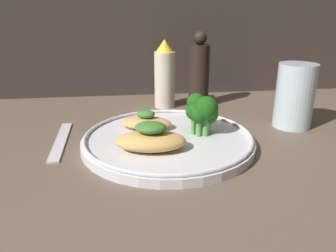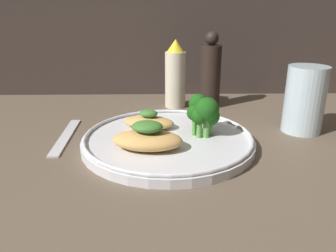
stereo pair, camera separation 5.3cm
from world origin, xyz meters
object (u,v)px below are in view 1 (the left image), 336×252
at_px(plate, 168,140).
at_px(broccoli_bunch, 202,110).
at_px(pepper_grinder, 199,73).
at_px(drinking_glass, 295,96).
at_px(sauce_bottle, 165,75).

distance_m(plate, broccoli_bunch, 0.07).
xyz_separation_m(pepper_grinder, drinking_glass, (0.15, -0.16, -0.02)).
distance_m(broccoli_bunch, pepper_grinder, 0.22).
xyz_separation_m(plate, sauce_bottle, (0.02, 0.22, 0.06)).
height_order(broccoli_bunch, sauce_bottle, sauce_bottle).
bearing_deg(sauce_bottle, pepper_grinder, 0.00).
relative_size(broccoli_bunch, sauce_bottle, 0.45).
bearing_deg(plate, sauce_bottle, 84.66).
height_order(broccoli_bunch, pepper_grinder, pepper_grinder).
height_order(plate, sauce_bottle, sauce_bottle).
bearing_deg(broccoli_bunch, plate, -168.86).
bearing_deg(drinking_glass, broccoli_bunch, -164.92).
bearing_deg(pepper_grinder, broccoli_bunch, -100.80).
height_order(plate, drinking_glass, drinking_glass).
height_order(plate, pepper_grinder, pepper_grinder).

